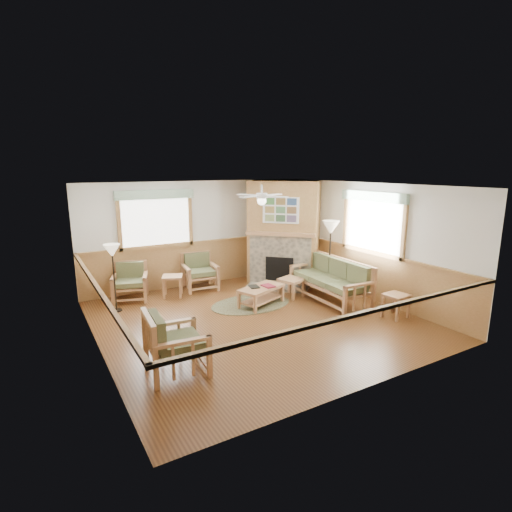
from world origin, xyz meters
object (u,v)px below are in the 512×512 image
coffee_table (261,296)px  footstool (291,287)px  sofa (330,280)px  armchair_back_left (130,282)px  end_table_sofa (396,306)px  floor_lamp_left (114,278)px  armchair_back_right (200,272)px  floor_lamp_right (330,257)px  end_table_chairs (173,286)px  armchair_left (176,342)px

coffee_table → footstool: size_ratio=2.11×
sofa → armchair_back_left: (-3.99, 2.36, -0.05)m
end_table_sofa → floor_lamp_left: floor_lamp_left is taller
sofa → armchair_back_right: (-2.24, 2.36, -0.03)m
sofa → armchair_back_left: 4.63m
armchair_back_left → end_table_sofa: bearing=-22.9°
end_table_sofa → floor_lamp_right: 2.10m
coffee_table → footstool: footstool is taller
armchair_back_left → end_table_chairs: bearing=3.1°
floor_lamp_left → floor_lamp_right: (4.82, -1.30, 0.16)m
floor_lamp_left → armchair_left: bearing=-85.5°
footstool → end_table_sofa: bearing=-64.3°
sofa → end_table_chairs: bearing=-122.3°
end_table_chairs → floor_lamp_left: bearing=-166.4°
coffee_table → end_table_sofa: 2.85m
armchair_back_right → armchair_left: (-1.94, -3.75, 0.03)m
armchair_left → floor_lamp_right: floor_lamp_right is taller
end_table_chairs → footstool: bearing=-30.1°
armchair_left → end_table_sofa: bearing=-86.7°
end_table_sofa → footstool: 2.45m
coffee_table → floor_lamp_right: (1.93, -0.02, 0.68)m
sofa → armchair_left: bearing=-69.3°
armchair_left → footstool: size_ratio=1.86×
floor_lamp_left → floor_lamp_right: 4.99m
sofa → coffee_table: 1.65m
end_table_sofa → floor_lamp_left: (-4.90, 3.30, 0.49)m
sofa → end_table_sofa: (0.47, -1.53, -0.23)m
sofa → armchair_back_right: 3.26m
armchair_left → footstool: 4.15m
armchair_left → floor_lamp_right: 4.95m
armchair_back_left → sofa: bearing=-12.4°
armchair_back_right → end_table_sofa: armchair_back_right is taller
floor_lamp_right → coffee_table: bearing=179.3°
armchair_back_left → armchair_back_right: 1.75m
armchair_left → coffee_table: 3.25m
end_table_sofa → floor_lamp_right: (-0.08, 2.00, 0.65)m
sofa → floor_lamp_left: 4.78m
armchair_back_right → end_table_chairs: armchair_back_right is taller
sofa → floor_lamp_right: 0.74m
sofa → footstool: 0.94m
coffee_table → end_table_chairs: bearing=112.2°
armchair_back_left → floor_lamp_left: 0.80m
floor_lamp_left → armchair_back_right: bearing=15.0°
end_table_chairs → footstool: (2.46, -1.43, -0.04)m
end_table_sofa → floor_lamp_left: bearing=146.0°
end_table_chairs → end_table_sofa: size_ratio=1.04×
sofa → floor_lamp_right: bearing=143.1°
sofa → footstool: bearing=-136.4°
armchair_back_left → armchair_back_right: (1.74, 0.00, 0.02)m
armchair_left → floor_lamp_right: (4.57, 1.87, 0.42)m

